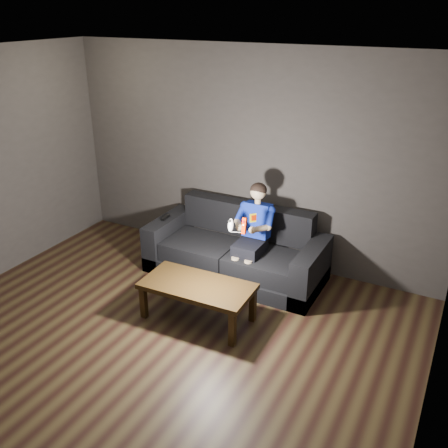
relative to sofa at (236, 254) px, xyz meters
The scene contains 10 objects.
floor 1.98m from the sofa, 93.10° to the right, with size 5.00×5.00×0.00m, color black.
back_wall 1.21m from the sofa, 101.12° to the left, with size 5.00×0.04×2.70m, color #383331.
right_wall 3.28m from the sofa, 39.31° to the right, with size 0.04×5.00×2.70m, color #383331.
ceiling 3.12m from the sofa, 93.10° to the right, with size 5.00×5.00×0.02m, color beige.
sofa is the anchor object (origin of this frame).
child 0.51m from the sofa, 12.68° to the right, with size 0.46×0.57×1.14m.
wii_remote_red 0.88m from the sofa, 56.09° to the right, with size 0.05×0.07×0.18m.
nunchuk_white 0.81m from the sofa, 71.06° to the right, with size 0.08×0.11×0.16m.
wii_remote_black 1.03m from the sofa, behind, with size 0.06×0.17×0.03m.
coffee_table 1.07m from the sofa, 86.12° to the right, with size 1.19×0.62×0.43m.
Camera 1 is at (2.51, -2.96, 3.10)m, focal length 40.00 mm.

